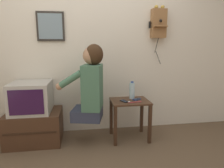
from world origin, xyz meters
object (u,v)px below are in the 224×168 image
person (90,84)px  cell_phone_held (124,101)px  toothbrush (134,102)px  cell_phone_spare (137,99)px  framed_picture (51,26)px  wall_phone_antique (159,23)px  television (31,97)px  water_bottle (132,90)px

person → cell_phone_held: 0.50m
cell_phone_held → toothbrush: 0.13m
person → cell_phone_spare: bearing=-69.5°
framed_picture → cell_phone_spare: bearing=-16.7°
person → cell_phone_held: size_ratio=6.84×
person → cell_phone_spare: person is taller
wall_phone_antique → framed_picture: (-1.49, 0.04, -0.06)m
toothbrush → television: bearing=72.7°
framed_picture → water_bottle: 1.39m
cell_phone_spare → toothbrush: size_ratio=0.74×
toothbrush → cell_phone_spare: bearing=-37.3°
framed_picture → cell_phone_spare: (1.12, -0.33, -0.96)m
cell_phone_held → television: bearing=149.2°
water_bottle → toothbrush: (-0.03, -0.20, -0.11)m
water_bottle → toothbrush: size_ratio=1.32×
framed_picture → cell_phone_held: framed_picture is taller
framed_picture → water_bottle: size_ratio=1.61×
television → wall_phone_antique: (1.74, 0.21, 0.96)m
framed_picture → cell_phone_held: size_ratio=2.80×
cell_phone_spare → water_bottle: 0.14m
person → water_bottle: (0.57, 0.15, -0.14)m
television → framed_picture: size_ratio=1.32×
framed_picture → person: bearing=-39.8°
person → toothbrush: size_ratio=5.17×
water_bottle → toothbrush: 0.23m
cell_phone_held → cell_phone_spare: bearing=-2.5°
person → wall_phone_antique: wall_phone_antique is taller
water_bottle → cell_phone_spare: bearing=-55.4°
television → wall_phone_antique: bearing=6.8°
cell_phone_spare → person: bearing=-121.2°
wall_phone_antique → cell_phone_spare: wall_phone_antique is taller
television → framed_picture: (0.25, 0.25, 0.90)m
television → cell_phone_held: size_ratio=3.71×
toothbrush → wall_phone_antique: bearing=-54.6°
person → water_bottle: person is taller
cell_phone_held → toothbrush: size_ratio=0.76×
cell_phone_held → cell_phone_spare: 0.20m
person → television: size_ratio=1.84×
toothbrush → cell_phone_held: bearing=52.8°
person → cell_phone_held: person is taller
framed_picture → cell_phone_held: 1.39m
television → wall_phone_antique: size_ratio=0.62×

